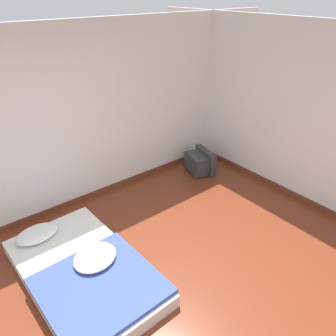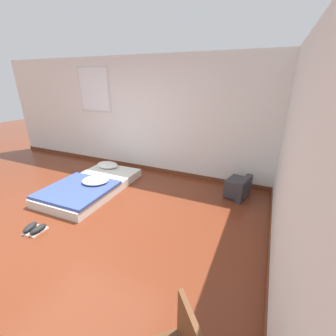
% 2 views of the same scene
% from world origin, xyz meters
% --- Properties ---
extents(ground_plane, '(20.00, 20.00, 0.00)m').
position_xyz_m(ground_plane, '(0.00, 0.00, 0.00)').
color(ground_plane, maroon).
extents(wall_back, '(8.39, 0.08, 2.60)m').
position_xyz_m(wall_back, '(-0.02, 2.58, 1.29)').
color(wall_back, white).
rests_on(wall_back, ground_plane).
extents(mattress_bed, '(1.21, 2.06, 0.31)m').
position_xyz_m(mattress_bed, '(-0.36, 1.10, 0.11)').
color(mattress_bed, silver).
rests_on(mattress_bed, ground_plane).
extents(crt_tv, '(0.48, 0.58, 0.40)m').
position_xyz_m(crt_tv, '(2.38, 2.05, 0.19)').
color(crt_tv, '#333338').
rests_on(crt_tv, ground_plane).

